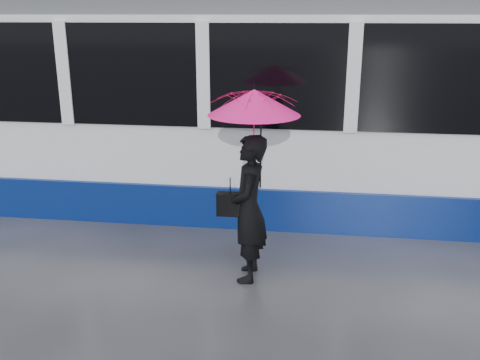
# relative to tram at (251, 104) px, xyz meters

# --- Properties ---
(ground) EXTENTS (90.00, 90.00, 0.00)m
(ground) POSITION_rel_tram_xyz_m (-1.10, -2.50, -1.64)
(ground) COLOR #29292E
(ground) RESTS_ON ground
(rails) EXTENTS (34.00, 1.51, 0.02)m
(rails) POSITION_rel_tram_xyz_m (-1.10, -0.00, -1.63)
(rails) COLOR #3F3D38
(rails) RESTS_ON ground
(tram) EXTENTS (26.00, 2.56, 3.35)m
(tram) POSITION_rel_tram_xyz_m (0.00, 0.00, 0.00)
(tram) COLOR white
(tram) RESTS_ON ground
(woman) EXTENTS (0.43, 0.64, 1.74)m
(woman) POSITION_rel_tram_xyz_m (0.31, -2.71, -0.77)
(woman) COLOR black
(woman) RESTS_ON ground
(umbrella) EXTENTS (1.05, 1.05, 1.17)m
(umbrella) POSITION_rel_tram_xyz_m (0.36, -2.71, 0.26)
(umbrella) COLOR #F2147B
(umbrella) RESTS_ON ground
(handbag) EXTENTS (0.31, 0.14, 0.45)m
(handbag) POSITION_rel_tram_xyz_m (0.09, -2.69, -0.73)
(handbag) COLOR black
(handbag) RESTS_ON ground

